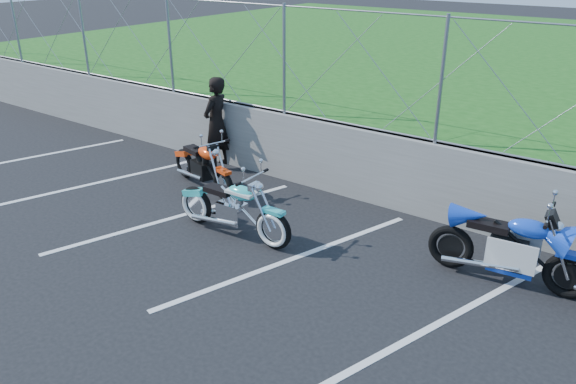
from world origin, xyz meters
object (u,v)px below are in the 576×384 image
Objects in this scene: naked_orange at (203,168)px; sportbike_blue at (511,251)px; person_standing at (216,123)px; cruiser_turquoise at (234,210)px.

sportbike_blue is at bearing 16.19° from naked_orange.
person_standing is at bearing 165.37° from sportbike_blue.
cruiser_turquoise is 1.18× the size of person_standing.
naked_orange is 0.91× the size of sportbike_blue.
sportbike_blue is (3.88, 1.14, 0.05)m from cruiser_turquoise.
person_standing reaches higher than sportbike_blue.
cruiser_turquoise is 2.01m from naked_orange.
sportbike_blue is at bearing 72.86° from person_standing.
naked_orange is at bearing 175.12° from sportbike_blue.
cruiser_turquoise is 1.12× the size of naked_orange.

